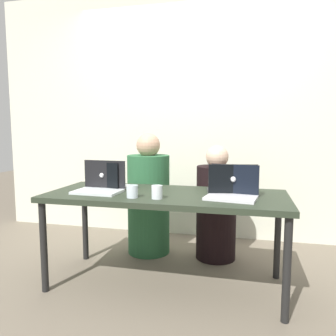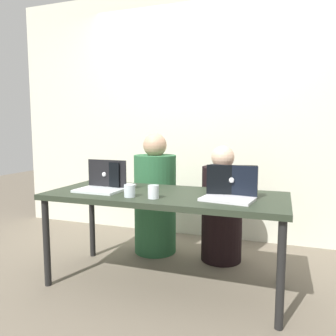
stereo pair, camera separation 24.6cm
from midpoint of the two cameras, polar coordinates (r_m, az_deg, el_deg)
ground_plane at (r=2.65m, az=-3.21°, el=-19.58°), size 12.00×12.00×0.00m
back_wall at (r=3.61m, az=2.53°, el=9.38°), size 4.56×0.10×2.68m
desk at (r=2.43m, az=-3.31°, el=-5.86°), size 1.75×0.72×0.70m
person_on_left at (r=3.13m, az=-5.66°, el=-5.63°), size 0.49×0.49×1.14m
person_on_right at (r=2.99m, az=6.08°, el=-7.11°), size 0.44×0.44×1.03m
laptop_front_right at (r=2.26m, az=8.09°, el=-4.02°), size 0.37×0.29×0.22m
laptop_front_left at (r=2.54m, az=-14.47°, el=-2.95°), size 0.35×0.28×0.23m
laptop_back_right at (r=2.41m, az=8.14°, el=-3.36°), size 0.38×0.29×0.23m
laptop_back_left at (r=2.68m, az=-12.93°, el=-2.49°), size 0.32×0.28×0.21m
water_glass_center at (r=2.23m, az=-5.09°, el=-4.37°), size 0.08×0.08×0.09m
water_glass_left at (r=2.29m, az=-9.33°, el=-4.22°), size 0.08×0.08×0.09m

